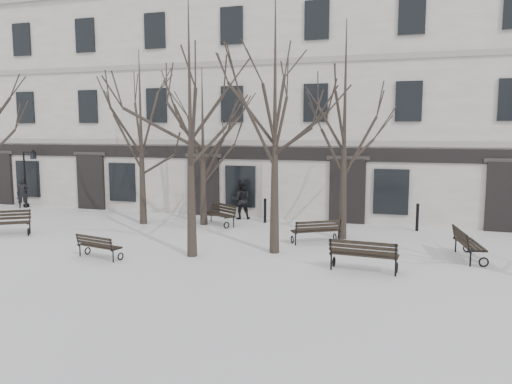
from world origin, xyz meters
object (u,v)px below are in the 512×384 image
at_px(tree_2, 275,92).
at_px(bench_4, 316,230).
at_px(bench_5, 467,243).
at_px(bench_0, 3,222).
at_px(bench_3, 220,213).
at_px(tree_1, 190,97).
at_px(bench_1, 98,246).
at_px(bench_2, 364,254).
at_px(lamp_post, 28,174).

bearing_deg(tree_2, bench_4, 58.67).
distance_m(bench_4, bench_5, 5.17).
bearing_deg(bench_0, tree_2, -30.35).
relative_size(tree_2, bench_4, 4.70).
bearing_deg(bench_5, bench_3, 63.69).
bearing_deg(tree_1, bench_4, 40.77).
relative_size(bench_1, bench_2, 0.83).
bearing_deg(bench_2, bench_1, 10.78).
distance_m(tree_2, bench_2, 5.99).
distance_m(bench_0, bench_5, 17.32).
distance_m(tree_2, bench_3, 7.40).
bearing_deg(bench_5, bench_1, 98.39).
relative_size(tree_2, bench_2, 4.28).
distance_m(bench_2, bench_3, 8.83).
bearing_deg(bench_0, lamp_post, 91.37).
bearing_deg(bench_1, tree_2, -142.26).
height_order(bench_2, bench_4, bench_2).
distance_m(bench_1, bench_5, 12.04).
xyz_separation_m(tree_1, bench_3, (-1.17, 5.44, -4.74)).
xyz_separation_m(bench_2, bench_4, (-2.04, 3.29, -0.05)).
xyz_separation_m(bench_2, bench_5, (3.07, 2.54, -0.01)).
relative_size(bench_1, bench_5, 0.82).
height_order(tree_2, bench_2, tree_2).
bearing_deg(tree_1, bench_1, -155.89).
xyz_separation_m(bench_0, bench_5, (17.24, 1.66, -0.01)).
bearing_deg(bench_3, bench_2, -5.30).
relative_size(bench_0, bench_4, 1.10).
relative_size(bench_4, lamp_post, 0.59).
xyz_separation_m(bench_0, lamp_post, (-4.41, 6.34, 1.27)).
bearing_deg(bench_2, bench_5, -136.85).
distance_m(bench_0, lamp_post, 7.83).
distance_m(tree_1, bench_1, 5.69).
xyz_separation_m(tree_1, bench_0, (-8.53, 0.69, -4.71)).
distance_m(tree_2, bench_4, 5.37).
bearing_deg(bench_0, bench_5, -27.94).
relative_size(tree_1, bench_4, 4.55).
bearing_deg(tree_2, bench_2, -25.04).
distance_m(bench_3, lamp_post, 11.95).
height_order(bench_3, lamp_post, lamp_post).
bearing_deg(bench_0, tree_1, -38.05).
height_order(bench_1, bench_2, bench_2).
bearing_deg(lamp_post, bench_2, -21.22).
height_order(bench_3, bench_5, bench_5).
height_order(bench_0, bench_1, bench_0).
relative_size(bench_2, bench_3, 1.07).
height_order(tree_2, bench_5, tree_2).
xyz_separation_m(bench_1, bench_4, (6.38, 4.35, 0.06)).
bearing_deg(bench_4, tree_2, 26.20).
bearing_deg(bench_5, bench_0, 86.55).
relative_size(bench_3, lamp_post, 0.60).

